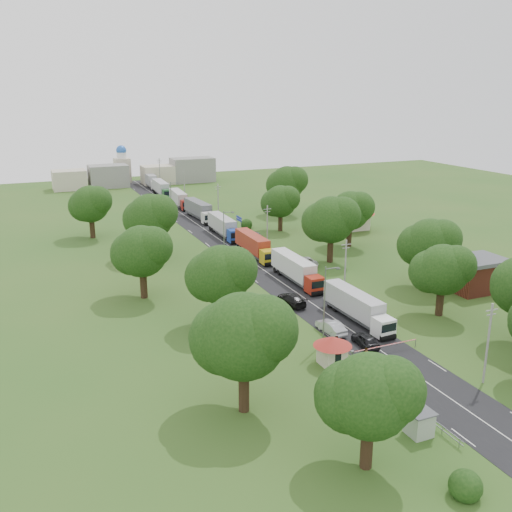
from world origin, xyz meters
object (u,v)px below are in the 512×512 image
boom_barrier (375,348)px  truck_0 (357,307)px  info_sign (239,221)px  pedestrian_near (366,356)px  guard_booth (332,347)px  car_lane_front (365,340)px  car_lane_mid (331,327)px

boom_barrier → truck_0: truck_0 is taller
info_sign → pedestrian_near: 61.99m
info_sign → truck_0: (-2.82, -50.26, -0.94)m
boom_barrier → pedestrian_near: (-2.14, -1.34, 0.06)m
boom_barrier → truck_0: (3.73, 9.74, 1.17)m
guard_booth → pedestrian_near: (3.70, -1.34, -1.21)m
guard_booth → truck_0: 13.66m
guard_booth → car_lane_front: guard_booth is taller
info_sign → car_lane_mid: info_sign is taller
truck_0 → car_lane_mid: (-5.23, -2.11, -1.23)m
car_lane_front → guard_booth: bearing=27.4°
boom_barrier → info_sign: size_ratio=2.25×
info_sign → boom_barrier: bearing=-96.2°
pedestrian_near → info_sign: bearing=70.7°
car_lane_mid → truck_0: bearing=-160.9°
guard_booth → truck_0: size_ratio=0.31×
truck_0 → pedestrian_near: 12.59m
guard_booth → pedestrian_near: bearing=-19.9°
car_lane_front → car_lane_mid: car_lane_mid is taller
boom_barrier → pedestrian_near: bearing=-147.9°
guard_booth → truck_0: (9.58, 9.74, -0.10)m
car_lane_mid → pedestrian_near: 8.99m
boom_barrier → info_sign: info_sign is taller
guard_booth → pedestrian_near: size_ratio=2.31×
boom_barrier → pedestrian_near: 2.53m
truck_0 → car_lane_mid: bearing=-158.0°
info_sign → truck_0: bearing=-93.2°
guard_booth → info_sign: (12.40, 60.00, 0.84)m
car_lane_mid → pedestrian_near: size_ratio=2.63×
car_lane_front → boom_barrier: bearing=86.9°
car_lane_front → truck_0: bearing=-110.5°
guard_booth → car_lane_front: 6.86m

